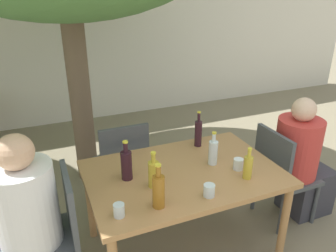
% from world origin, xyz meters
% --- Properties ---
extents(ground_plane, '(30.00, 30.00, 0.00)m').
position_xyz_m(ground_plane, '(0.00, 0.00, 0.00)').
color(ground_plane, gray).
extents(cafe_building_wall, '(10.00, 0.08, 2.80)m').
position_xyz_m(cafe_building_wall, '(0.00, 3.21, 1.40)').
color(cafe_building_wall, white).
rests_on(cafe_building_wall, ground_plane).
extents(dining_table_front, '(1.43, 0.95, 0.73)m').
position_xyz_m(dining_table_front, '(0.00, 0.00, 0.65)').
color(dining_table_front, '#B27F4C').
rests_on(dining_table_front, ground_plane).
extents(patio_chair_0, '(0.44, 0.44, 0.90)m').
position_xyz_m(patio_chair_0, '(-0.95, 0.00, 0.50)').
color(patio_chair_0, '#474C51').
rests_on(patio_chair_0, ground_plane).
extents(patio_chair_1, '(0.44, 0.44, 0.90)m').
position_xyz_m(patio_chair_1, '(0.95, 0.00, 0.50)').
color(patio_chair_1, '#474C51').
rests_on(patio_chair_1, ground_plane).
extents(patio_chair_2, '(0.44, 0.44, 0.90)m').
position_xyz_m(patio_chair_2, '(-0.29, 0.71, 0.50)').
color(patio_chair_2, '#474C51').
rests_on(patio_chair_2, ground_plane).
extents(person_seated_0, '(0.59, 0.39, 1.22)m').
position_xyz_m(person_seated_0, '(-1.17, -0.00, 0.56)').
color(person_seated_0, '#383842').
rests_on(person_seated_0, ground_plane).
extents(person_seated_1, '(0.59, 0.39, 1.16)m').
position_xyz_m(person_seated_1, '(1.18, -0.00, 0.52)').
color(person_seated_1, '#383842').
rests_on(person_seated_1, ground_plane).
extents(oil_cruet_0, '(0.06, 0.06, 0.24)m').
position_xyz_m(oil_cruet_0, '(0.38, -0.26, 0.82)').
color(oil_cruet_0, gold).
rests_on(oil_cruet_0, dining_table_front).
extents(wine_bottle_1, '(0.06, 0.06, 0.32)m').
position_xyz_m(wine_bottle_1, '(0.30, 0.34, 0.85)').
color(wine_bottle_1, '#331923').
rests_on(wine_bottle_1, dining_table_front).
extents(water_bottle_2, '(0.07, 0.07, 0.27)m').
position_xyz_m(water_bottle_2, '(0.26, 0.02, 0.83)').
color(water_bottle_2, silver).
rests_on(water_bottle_2, dining_table_front).
extents(amber_bottle_3, '(0.08, 0.08, 0.30)m').
position_xyz_m(amber_bottle_3, '(-0.32, -0.32, 0.84)').
color(amber_bottle_3, '#9E661E').
rests_on(amber_bottle_3, dining_table_front).
extents(wine_bottle_4, '(0.08, 0.08, 0.30)m').
position_xyz_m(wine_bottle_4, '(-0.42, 0.07, 0.84)').
color(wine_bottle_4, '#331923').
rests_on(wine_bottle_4, dining_table_front).
extents(oil_cruet_5, '(0.07, 0.07, 0.27)m').
position_xyz_m(oil_cruet_5, '(-0.27, -0.10, 0.83)').
color(oil_cruet_5, gold).
rests_on(oil_cruet_5, dining_table_front).
extents(drinking_glass_0, '(0.08, 0.08, 0.08)m').
position_xyz_m(drinking_glass_0, '(0.02, -0.35, 0.77)').
color(drinking_glass_0, silver).
rests_on(drinking_glass_0, dining_table_front).
extents(drinking_glass_1, '(0.07, 0.07, 0.08)m').
position_xyz_m(drinking_glass_1, '(-0.58, -0.32, 0.77)').
color(drinking_glass_1, silver).
rests_on(drinking_glass_1, dining_table_front).
extents(drinking_glass_2, '(0.07, 0.07, 0.09)m').
position_xyz_m(drinking_glass_2, '(0.39, -0.13, 0.77)').
color(drinking_glass_2, white).
rests_on(drinking_glass_2, dining_table_front).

